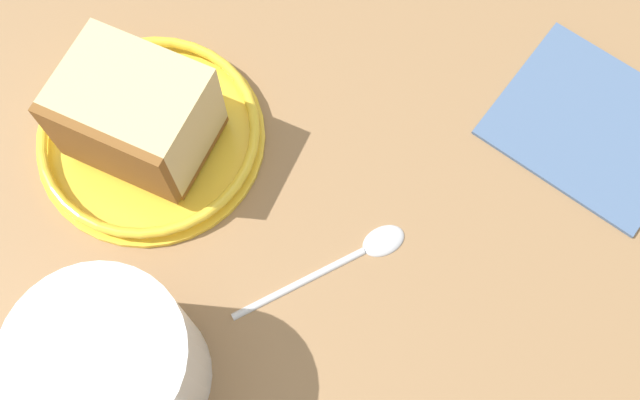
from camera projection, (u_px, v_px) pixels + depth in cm
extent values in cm
cube|color=#936D47|center=(232.00, 161.00, 52.86)|extent=(126.48, 126.48, 3.56)
cylinder|color=yellow|center=(151.00, 138.00, 51.06)|extent=(15.92, 15.92, 0.89)
torus|color=yellow|center=(149.00, 132.00, 50.30)|extent=(15.37, 15.37, 0.72)
cube|color=brown|center=(149.00, 133.00, 50.36)|extent=(11.04, 10.22, 0.60)
cube|color=#DBC184|center=(137.00, 109.00, 47.19)|extent=(11.04, 10.22, 6.19)
cube|color=brown|center=(109.00, 156.00, 46.02)|extent=(7.99, 5.04, 6.19)
cylinder|color=white|center=(114.00, 367.00, 41.44)|extent=(9.95, 9.95, 8.96)
cylinder|color=#47230F|center=(99.00, 359.00, 38.74)|extent=(8.76, 8.76, 0.40)
ellipsoid|color=silver|center=(384.00, 239.00, 48.44)|extent=(2.36, 3.23, 0.80)
cylinder|color=silver|center=(299.00, 283.00, 47.54)|extent=(1.72, 9.62, 0.50)
cube|color=slate|center=(593.00, 123.00, 51.62)|extent=(15.65, 14.77, 0.60)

